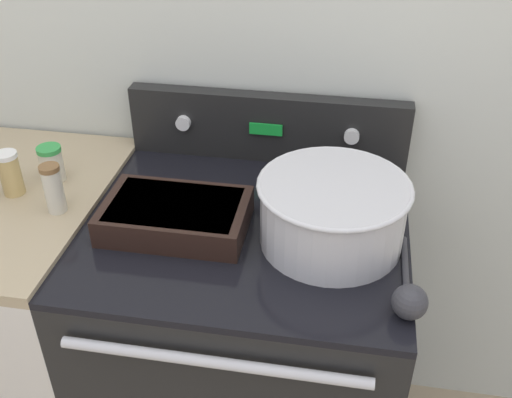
{
  "coord_description": "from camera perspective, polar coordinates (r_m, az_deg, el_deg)",
  "views": [
    {
      "loc": [
        0.22,
        -0.79,
        1.75
      ],
      "look_at": [
        0.02,
        0.36,
        0.97
      ],
      "focal_mm": 42.0,
      "sensor_mm": 36.0,
      "label": 1
    }
  ],
  "objects": [
    {
      "name": "side_counter",
      "position": [
        1.94,
        -21.25,
        -10.87
      ],
      "size": [
        0.59,
        0.69,
        0.92
      ],
      "color": "silver",
      "rests_on": "ground_plane"
    },
    {
      "name": "mixing_bowl",
      "position": [
        1.34,
        7.3,
        -1.01
      ],
      "size": [
        0.34,
        0.34,
        0.16
      ],
      "color": "silver",
      "rests_on": "stove_range"
    },
    {
      "name": "casserole_dish",
      "position": [
        1.41,
        -7.68,
        -1.46
      ],
      "size": [
        0.34,
        0.22,
        0.07
      ],
      "color": "black",
      "rests_on": "stove_range"
    },
    {
      "name": "ladle",
      "position": [
        1.22,
        14.39,
        -9.14
      ],
      "size": [
        0.07,
        0.28,
        0.07
      ],
      "color": "#333338",
      "rests_on": "stove_range"
    },
    {
      "name": "spice_jar_brown_cap",
      "position": [
        1.5,
        -18.73,
        0.96
      ],
      "size": [
        0.05,
        0.05,
        0.13
      ],
      "color": "beige",
      "rests_on": "side_counter"
    },
    {
      "name": "stove_range",
      "position": [
        1.74,
        -0.77,
        -14.49
      ],
      "size": [
        0.77,
        0.72,
        0.91
      ],
      "color": "black",
      "rests_on": "ground_plane"
    },
    {
      "name": "spice_jar_green_cap",
      "position": [
        1.64,
        -18.89,
        3.22
      ],
      "size": [
        0.06,
        0.06,
        0.1
      ],
      "color": "beige",
      "rests_on": "side_counter"
    },
    {
      "name": "control_panel",
      "position": [
        1.66,
        1.11,
        6.85
      ],
      "size": [
        0.77,
        0.07,
        0.19
      ],
      "color": "black",
      "rests_on": "stove_range"
    },
    {
      "name": "kitchen_wall",
      "position": [
        1.62,
        1.55,
        15.57
      ],
      "size": [
        8.0,
        0.05,
        2.5
      ],
      "color": "silver",
      "rests_on": "ground_plane"
    },
    {
      "name": "spice_jar_white_cap",
      "position": [
        1.61,
        -22.37,
        2.29
      ],
      "size": [
        0.06,
        0.06,
        0.12
      ],
      "color": "tan",
      "rests_on": "side_counter"
    }
  ]
}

